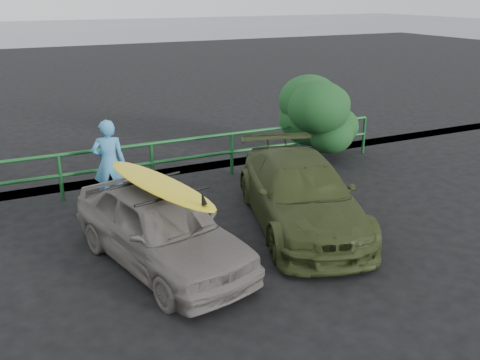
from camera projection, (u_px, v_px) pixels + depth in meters
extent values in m
plane|color=black|center=(192.00, 304.00, 7.62)|extent=(80.00, 80.00, 0.00)
imported|color=slate|center=(161.00, 227.00, 8.56)|extent=(2.34, 4.06, 1.30)
imported|color=#303C1A|center=(301.00, 193.00, 10.02)|extent=(2.99, 4.75, 1.28)
imported|color=#408DC0|center=(109.00, 163.00, 10.88)|extent=(0.76, 0.60, 1.82)
ellipsoid|color=yellow|center=(158.00, 184.00, 8.31)|extent=(1.25, 3.01, 0.09)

